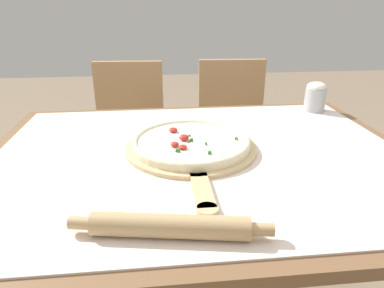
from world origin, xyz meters
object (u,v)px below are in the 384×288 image
rolling_pin (170,226)px  chair_left (130,131)px  flour_cup (315,96)px  chair_right (232,127)px  pizza (191,142)px  pizza_peel (192,149)px

rolling_pin → chair_left: bearing=97.8°
flour_cup → chair_right: bearing=114.0°
chair_left → flour_cup: size_ratio=7.29×
rolling_pin → chair_right: (0.41, 1.28, -0.28)m
rolling_pin → flour_cup: flour_cup is taller
pizza → chair_right: size_ratio=0.41×
chair_left → chair_right: 0.59m
pizza_peel → flour_cup: size_ratio=4.73×
pizza → chair_right: 0.96m
pizza → pizza_peel: bearing=-88.9°
pizza_peel → rolling_pin: 0.41m
chair_left → chair_right: (0.59, 0.00, 0.00)m
pizza_peel → pizza: size_ratio=1.57×
chair_right → rolling_pin: bearing=-105.4°
pizza → chair_left: size_ratio=0.41×
chair_right → flour_cup: size_ratio=7.29×
rolling_pin → pizza_peel: bearing=78.2°
pizza_peel → pizza: (-0.00, 0.02, 0.02)m
pizza_peel → chair_right: (0.33, 0.87, -0.26)m
chair_left → flour_cup: (0.81, -0.51, 0.31)m
chair_left → flour_cup: chair_left is taller
flour_cup → chair_left: bearing=148.1°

